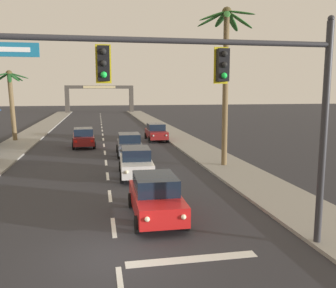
{
  "coord_description": "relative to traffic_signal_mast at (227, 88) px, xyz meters",
  "views": [
    {
      "loc": [
        -0.44,
        -10.49,
        5.01
      ],
      "look_at": [
        3.12,
        8.0,
        2.2
      ],
      "focal_mm": 38.81,
      "sensor_mm": 36.0,
      "label": 1
    }
  ],
  "objects": [
    {
      "name": "ground_plane",
      "position": [
        -3.24,
        0.42,
        -5.06
      ],
      "size": [
        220.0,
        220.0,
        0.0
      ],
      "primitive_type": "plane",
      "color": "#2D2D33"
    },
    {
      "name": "sidewalk_right",
      "position": [
        4.56,
        20.42,
        -4.99
      ],
      "size": [
        3.2,
        110.0,
        0.14
      ],
      "primitive_type": "cube",
      "color": "gray",
      "rests_on": "ground"
    },
    {
      "name": "sidewalk_left",
      "position": [
        -11.04,
        20.42,
        -4.99
      ],
      "size": [
        3.2,
        110.0,
        0.14
      ],
      "primitive_type": "cube",
      "color": "gray",
      "rests_on": "ground"
    },
    {
      "name": "lane_markings",
      "position": [
        -2.8,
        20.2,
        -5.06
      ],
      "size": [
        4.28,
        87.74,
        0.01
      ],
      "color": "silver",
      "rests_on": "ground"
    },
    {
      "name": "traffic_signal_mast",
      "position": [
        0.0,
        0.0,
        0.0
      ],
      "size": [
        10.64,
        0.4,
        7.21
      ],
      "color": "#2D2D33",
      "rests_on": "ground"
    },
    {
      "name": "sedan_lead_at_stop_bar",
      "position": [
        -1.54,
        3.59,
        -4.21
      ],
      "size": [
        1.97,
        4.46,
        1.68
      ],
      "color": "red",
      "rests_on": "ground"
    },
    {
      "name": "sedan_third_in_queue",
      "position": [
        -1.6,
        10.65,
        -4.21
      ],
      "size": [
        2.08,
        4.5,
        1.68
      ],
      "color": "silver",
      "rests_on": "ground"
    },
    {
      "name": "sedan_fifth_in_queue",
      "position": [
        -1.38,
        17.71,
        -4.21
      ],
      "size": [
        2.03,
        4.48,
        1.68
      ],
      "color": "#4C515B",
      "rests_on": "ground"
    },
    {
      "name": "sedan_oncoming_far",
      "position": [
        -5.02,
        22.65,
        -4.21
      ],
      "size": [
        2.13,
        4.52,
        1.68
      ],
      "color": "maroon",
      "rests_on": "ground"
    },
    {
      "name": "sedan_parked_nearest_kerb",
      "position": [
        1.97,
        25.52,
        -4.21
      ],
      "size": [
        1.96,
        4.46,
        1.68
      ],
      "color": "maroon",
      "rests_on": "ground"
    },
    {
      "name": "palm_left_third",
      "position": [
        -11.9,
        27.42,
        -0.35
      ],
      "size": [
        3.48,
        3.42,
        6.89
      ],
      "color": "brown",
      "rests_on": "ground"
    },
    {
      "name": "palm_right_second",
      "position": [
        4.34,
        12.24,
        1.89
      ],
      "size": [
        3.76,
        3.84,
        10.1
      ],
      "color": "brown",
      "rests_on": "ground"
    },
    {
      "name": "town_gateway_arch",
      "position": [
        -3.24,
        71.89,
        -1.13
      ],
      "size": [
        14.82,
        0.9,
        5.98
      ],
      "color": "#423D38",
      "rests_on": "ground"
    }
  ]
}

